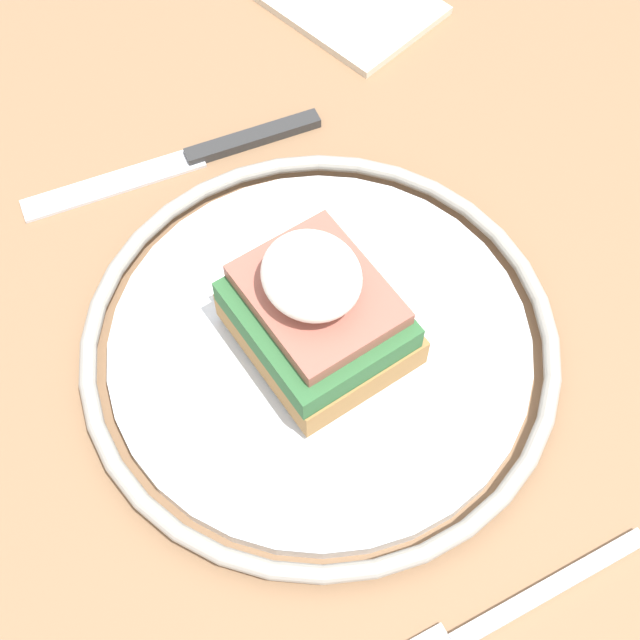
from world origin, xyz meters
The scene contains 7 objects.
ground_plane centered at (0.00, 0.00, 0.00)m, with size 6.00×6.00×0.00m, color #B2ADA3.
dining_table centered at (0.00, 0.00, 0.64)m, with size 0.85×0.87×0.77m.
plate centered at (0.01, 0.01, 0.78)m, with size 0.28×0.28×0.02m.
sandwich centered at (0.01, 0.01, 0.82)m, with size 0.09×0.08×0.08m.
fork centered at (-0.16, 0.01, 0.77)m, with size 0.03×0.15×0.00m.
knife centered at (0.18, -0.01, 0.77)m, with size 0.06×0.20×0.01m.
napkin centered at (0.25, -0.18, 0.77)m, with size 0.13×0.09×0.01m, color beige.
Camera 1 is at (-0.19, 0.14, 1.23)m, focal length 50.00 mm.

